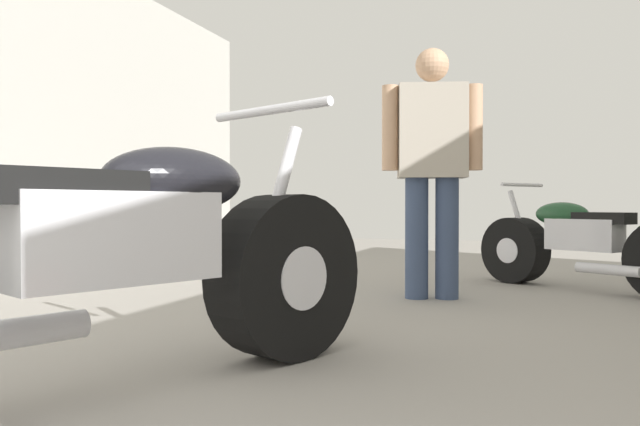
{
  "coord_description": "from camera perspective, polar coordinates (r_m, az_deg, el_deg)",
  "views": [
    {
      "loc": [
        0.71,
        -0.03,
        0.65
      ],
      "look_at": [
        -0.38,
        3.18,
        0.6
      ],
      "focal_mm": 34.68,
      "sensor_mm": 36.0,
      "label": 1
    }
  ],
  "objects": [
    {
      "name": "ground_plane",
      "position": [
        3.52,
        6.93,
        -9.83
      ],
      "size": [
        16.1,
        16.1,
        0.0
      ],
      "primitive_type": "plane",
      "color": "gray"
    },
    {
      "name": "motorcycle_maroon_cruiser",
      "position": [
        2.13,
        -19.64,
        -4.83
      ],
      "size": [
        1.16,
        2.15,
        1.05
      ],
      "color": "black",
      "rests_on": "ground_plane"
    },
    {
      "name": "motorcycle_black_naked",
      "position": [
        5.02,
        23.48,
        -2.82
      ],
      "size": [
        1.56,
        1.19,
        0.83
      ],
      "color": "black",
      "rests_on": "ground_plane"
    },
    {
      "name": "mechanic_in_blue",
      "position": [
        4.33,
        10.29,
        5.08
      ],
      "size": [
        0.69,
        0.36,
        1.72
      ],
      "color": "#384766",
      "rests_on": "ground_plane"
    }
  ]
}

